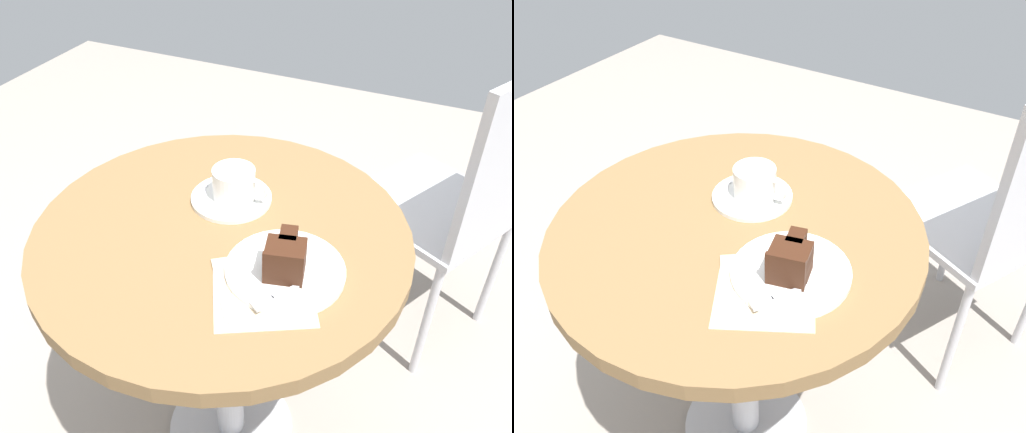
% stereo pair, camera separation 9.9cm
% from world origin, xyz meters
% --- Properties ---
extents(ground_plane, '(4.40, 4.40, 0.01)m').
position_xyz_m(ground_plane, '(0.00, 0.00, -0.01)').
color(ground_plane, gray).
rests_on(ground_plane, ground).
extents(cafe_table, '(0.72, 0.72, 0.69)m').
position_xyz_m(cafe_table, '(0.00, 0.00, 0.57)').
color(cafe_table, brown).
rests_on(cafe_table, ground).
extents(saucer, '(0.16, 0.16, 0.01)m').
position_xyz_m(saucer, '(-0.02, 0.09, 0.70)').
color(saucer, white).
rests_on(saucer, cafe_table).
extents(coffee_cup, '(0.12, 0.09, 0.07)m').
position_xyz_m(coffee_cup, '(-0.01, 0.09, 0.73)').
color(coffee_cup, white).
rests_on(coffee_cup, saucer).
extents(teaspoon, '(0.06, 0.08, 0.00)m').
position_xyz_m(teaspoon, '(-0.08, 0.08, 0.70)').
color(teaspoon, '#B7B7BC').
rests_on(teaspoon, saucer).
extents(cake_plate, '(0.21, 0.21, 0.01)m').
position_xyz_m(cake_plate, '(0.16, -0.06, 0.70)').
color(cake_plate, white).
rests_on(cake_plate, cafe_table).
extents(cake_slice, '(0.08, 0.10, 0.07)m').
position_xyz_m(cake_slice, '(0.16, -0.07, 0.73)').
color(cake_slice, '#422619').
rests_on(cake_slice, cake_plate).
extents(fork, '(0.10, 0.14, 0.00)m').
position_xyz_m(fork, '(0.18, -0.12, 0.71)').
color(fork, '#B7B7BC').
rests_on(fork, cake_plate).
extents(napkin, '(0.23, 0.24, 0.00)m').
position_xyz_m(napkin, '(0.14, -0.11, 0.69)').
color(napkin, beige).
rests_on(napkin, cafe_table).
extents(cafe_chair, '(0.51, 0.51, 0.89)m').
position_xyz_m(cafe_chair, '(0.42, 0.57, 0.53)').
color(cafe_chair, '#BCBCC1').
rests_on(cafe_chair, ground).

